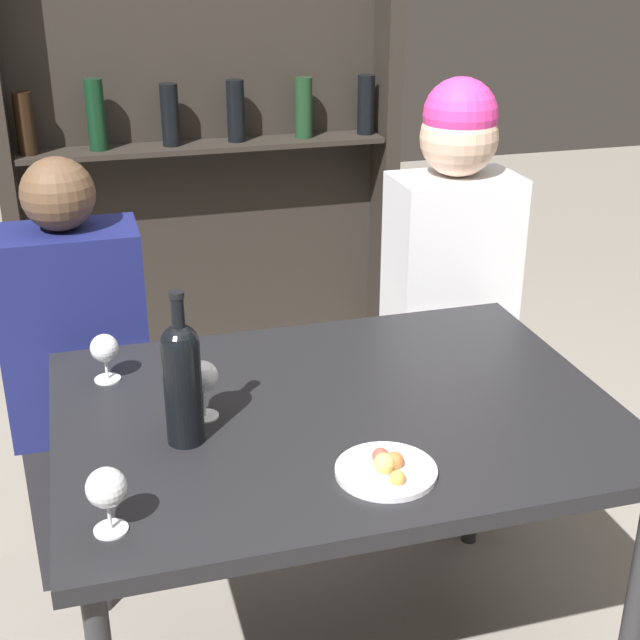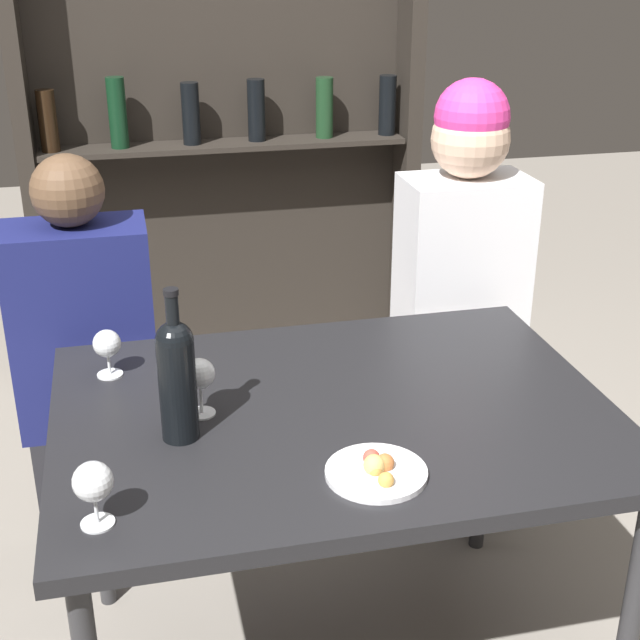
% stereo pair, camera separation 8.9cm
% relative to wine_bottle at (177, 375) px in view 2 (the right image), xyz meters
% --- Properties ---
extents(dining_table, '(1.20, 0.89, 0.75)m').
position_rel_wine_bottle_xyz_m(dining_table, '(0.33, 0.05, -0.21)').
color(dining_table, black).
rests_on(dining_table, ground_plane).
extents(wine_rack_wall, '(1.52, 0.21, 2.17)m').
position_rel_wine_bottle_xyz_m(wine_rack_wall, '(0.33, 1.84, 0.21)').
color(wine_rack_wall, '#28231E').
rests_on(wine_rack_wall, ground_plane).
extents(wine_bottle, '(0.08, 0.08, 0.33)m').
position_rel_wine_bottle_xyz_m(wine_bottle, '(0.00, 0.00, 0.00)').
color(wine_bottle, black).
rests_on(wine_bottle, dining_table).
extents(wine_glass_0, '(0.07, 0.07, 0.12)m').
position_rel_wine_bottle_xyz_m(wine_glass_0, '(-0.17, -0.26, -0.06)').
color(wine_glass_0, silver).
rests_on(wine_glass_0, dining_table).
extents(wine_glass_1, '(0.07, 0.07, 0.13)m').
position_rel_wine_bottle_xyz_m(wine_glass_1, '(0.05, 0.08, -0.05)').
color(wine_glass_1, silver).
rests_on(wine_glass_1, dining_table).
extents(wine_glass_2, '(0.06, 0.06, 0.11)m').
position_rel_wine_bottle_xyz_m(wine_glass_2, '(-0.14, 0.31, -0.07)').
color(wine_glass_2, silver).
rests_on(wine_glass_2, dining_table).
extents(food_plate_0, '(0.20, 0.20, 0.05)m').
position_rel_wine_bottle_xyz_m(food_plate_0, '(0.35, -0.23, -0.13)').
color(food_plate_0, white).
rests_on(food_plate_0, dining_table).
extents(seated_person_left, '(0.37, 0.22, 1.20)m').
position_rel_wine_bottle_xyz_m(seated_person_left, '(-0.21, 0.66, -0.33)').
color(seated_person_left, '#26262B').
rests_on(seated_person_left, ground_plane).
extents(seated_person_right, '(0.35, 0.22, 1.35)m').
position_rel_wine_bottle_xyz_m(seated_person_right, '(0.86, 0.66, -0.22)').
color(seated_person_right, '#26262B').
rests_on(seated_person_right, ground_plane).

